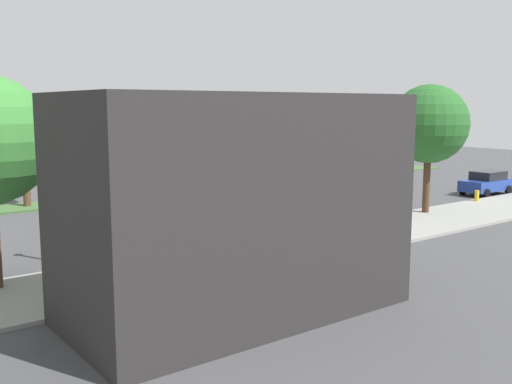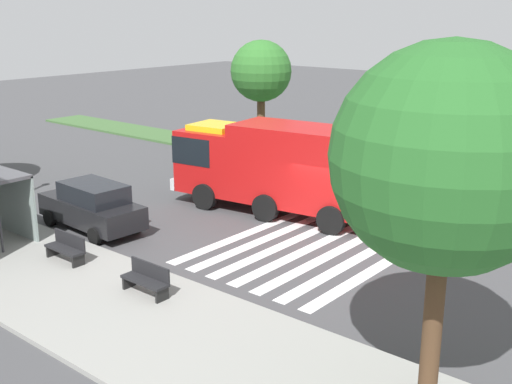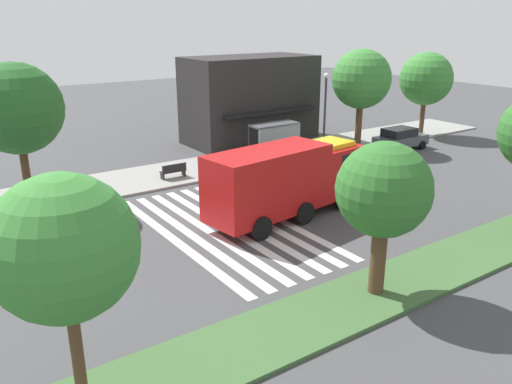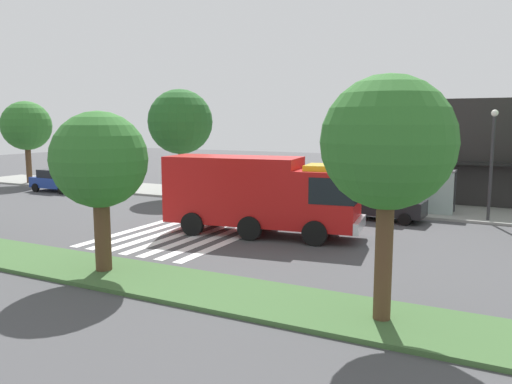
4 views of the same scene
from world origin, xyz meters
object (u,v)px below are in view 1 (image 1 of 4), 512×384
bench_west_of_shelter (327,223)px  sidewalk_tree_west (429,124)px  street_lamp (95,179)px  median_tree_far_west (279,127)px  parked_car_mid (192,223)px  bus_stop_shelter (188,216)px  median_tree_west (165,139)px  fire_truck (195,180)px  bench_near_shelter (264,234)px  fire_hydrant (477,196)px  median_tree_center (23,132)px  parked_car_west (487,183)px

bench_west_of_shelter → sidewalk_tree_west: (-8.47, -0.46, 4.70)m
street_lamp → median_tree_far_west: median_tree_far_west is taller
parked_car_mid → bus_stop_shelter: bus_stop_shelter is taller
street_lamp → median_tree_west: bearing=-126.1°
fire_truck → bench_near_shelter: 9.13m
median_tree_west → fire_hydrant: bearing=132.1°
bench_west_of_shelter → fire_hydrant: size_ratio=2.29×
median_tree_center → parked_car_mid: bearing=103.5°
bench_near_shelter → fire_hydrant: size_ratio=2.29×
parked_car_west → street_lamp: (29.94, 1.80, 2.71)m
bench_west_of_shelter → median_tree_west: bearing=-90.5°
bench_west_of_shelter → bus_stop_shelter: bearing=-0.0°
sidewalk_tree_west → street_lamp: bearing=-1.1°
fire_truck → fire_hydrant: (-16.74, 7.88, -1.55)m
fire_truck → sidewalk_tree_west: sidewalk_tree_west is taller
parked_car_west → bench_west_of_shelter: 18.62m
fire_hydrant → sidewalk_tree_west: bearing=4.7°
parked_car_west → median_tree_center: 31.65m
parked_car_mid → bench_near_shelter: size_ratio=2.96×
fire_truck → parked_car_mid: 7.43m
parked_car_mid → bench_west_of_shelter: size_ratio=2.96×
parked_car_west → median_tree_far_west: size_ratio=0.68×
bench_near_shelter → street_lamp: (7.56, -0.86, 2.99)m
parked_car_mid → median_tree_far_west: 22.38m
bench_west_of_shelter → street_lamp: 11.93m
street_lamp → fire_hydrant: size_ratio=8.27×
parked_car_mid → fire_hydrant: size_ratio=6.77×
median_tree_far_west → median_tree_west: median_tree_far_west is taller
street_lamp → median_tree_center: size_ratio=0.91×
parked_car_mid → street_lamp: size_ratio=0.82×
fire_truck → median_tree_west: (-2.35, -8.04, 1.94)m
fire_truck → fire_hydrant: fire_truck is taller
sidewalk_tree_west → median_tree_center: sidewalk_tree_west is taller
median_tree_west → bench_west_of_shelter: bearing=89.5°
bus_stop_shelter → median_tree_west: bearing=-115.7°
median_tree_west → median_tree_center: (9.74, 0.00, 0.77)m
sidewalk_tree_west → median_tree_center: 24.41m
parked_car_west → bench_west_of_shelter: bearing=8.5°
median_tree_west → sidewalk_tree_west: bearing=116.8°
bus_stop_shelter → median_tree_west: size_ratio=0.63×
parked_car_west → bench_west_of_shelter: parked_car_west is taller
median_tree_west → parked_car_mid: bearing=66.0°
bench_near_shelter → fire_hydrant: bench_near_shelter is taller
fire_truck → sidewalk_tree_west: bearing=134.3°
median_tree_far_west → median_tree_center: 20.30m
parked_car_mid → median_tree_far_west: size_ratio=0.76×
bench_west_of_shelter → street_lamp: (11.52, -0.86, 2.99)m
fire_truck → fire_hydrant: size_ratio=13.61×
median_tree_center → fire_hydrant: 29.22m
fire_truck → median_tree_west: median_tree_west is taller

